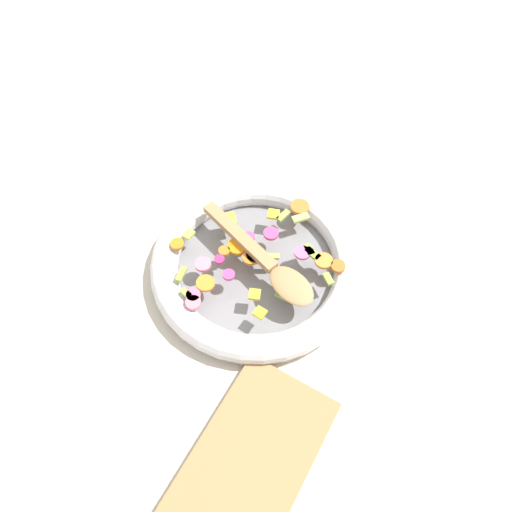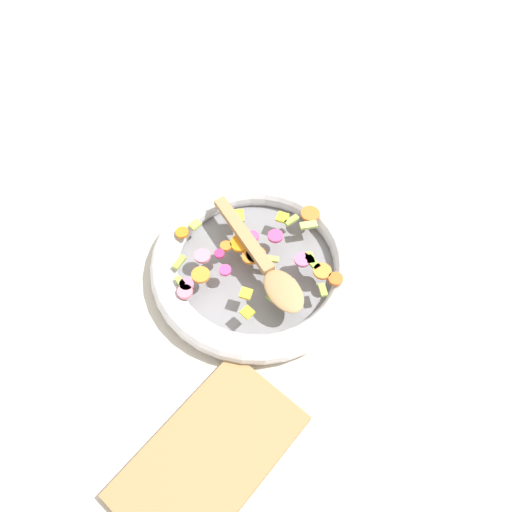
% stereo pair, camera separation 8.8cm
% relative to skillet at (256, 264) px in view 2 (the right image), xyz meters
% --- Properties ---
extents(ground_plane, '(4.00, 4.00, 0.00)m').
position_rel_skillet_xyz_m(ground_plane, '(0.00, 0.00, -0.02)').
color(ground_plane, beige).
extents(skillet, '(0.38, 0.38, 0.05)m').
position_rel_skillet_xyz_m(skillet, '(0.00, 0.00, 0.00)').
color(skillet, slate).
rests_on(skillet, ground_plane).
extents(chopped_vegetables, '(0.31, 0.30, 0.01)m').
position_rel_skillet_xyz_m(chopped_vegetables, '(0.00, -0.00, 0.03)').
color(chopped_vegetables, orange).
rests_on(chopped_vegetables, skillet).
extents(wooden_spoon, '(0.12, 0.27, 0.01)m').
position_rel_skillet_xyz_m(wooden_spoon, '(0.01, 0.03, 0.04)').
color(wooden_spoon, '#A87F51').
rests_on(wooden_spoon, chopped_vegetables).
extents(cutting_board, '(0.28, 0.16, 0.02)m').
position_rel_skillet_xyz_m(cutting_board, '(0.29, 0.16, -0.01)').
color(cutting_board, '#9E7547').
rests_on(cutting_board, ground_plane).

